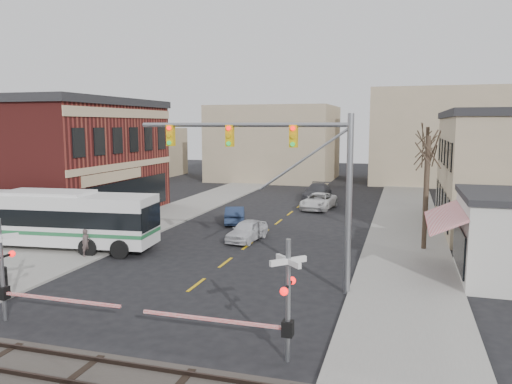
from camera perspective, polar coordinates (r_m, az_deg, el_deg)
ground at (r=22.36m, az=-8.91°, el=-12.01°), size 160.00×160.00×0.00m
sidewalk_west at (r=43.84m, az=-8.90°, el=-2.17°), size 5.00×60.00×0.12m
sidewalk_east at (r=39.66m, az=16.78°, el=-3.45°), size 5.00×60.00×0.12m
tree_east_a at (r=31.24m, az=18.86°, el=-0.09°), size 0.28×0.28×6.75m
tree_east_b at (r=37.23m, az=18.97°, el=0.75°), size 0.28×0.28×6.30m
tree_east_c at (r=45.15m, az=18.86°, el=2.48°), size 0.28×0.28×7.20m
transit_bus at (r=32.72m, az=-22.55°, el=-2.76°), size 13.31×4.21×3.37m
traffic_signal_mast at (r=22.44m, az=3.61°, el=3.18°), size 10.08×0.30×8.00m
rr_crossing_west at (r=21.28m, az=-26.19°, el=-8.19°), size 5.60×1.36×4.00m
rr_crossing_east at (r=16.18m, az=2.17°, el=-12.32°), size 5.60×1.36×4.00m
trash_bin at (r=25.87m, az=-27.18°, el=-8.71°), size 0.60×0.60×0.91m
car_a at (r=32.52m, az=-1.03°, el=-4.41°), size 2.11×4.16×1.36m
car_b at (r=38.18m, az=-2.43°, el=-2.62°), size 2.54×4.29×1.34m
car_c at (r=44.92m, az=7.17°, el=-1.05°), size 2.98×5.39×1.43m
car_d at (r=50.15m, az=7.01°, el=-0.02°), size 2.31×5.65×1.64m
pedestrian_near at (r=29.91m, az=-18.84°, el=-5.50°), size 0.53×0.65×1.54m
pedestrian_far at (r=33.40m, az=-18.51°, el=-4.06°), size 0.99×0.99×1.62m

